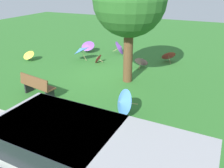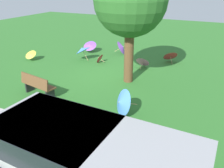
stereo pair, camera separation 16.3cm
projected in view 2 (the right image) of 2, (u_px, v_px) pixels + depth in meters
name	position (u px, v px, depth m)	size (l,w,h in m)	color
ground	(112.00, 77.00, 11.48)	(40.00, 40.00, 0.00)	#2D6B28
road_strip	(9.00, 156.00, 6.28)	(40.00, 3.52, 0.01)	#B2AFA8
van_dark	(83.00, 156.00, 4.98)	(4.67, 2.27, 1.53)	#99999E
park_bench	(37.00, 85.00, 9.45)	(1.66, 0.76, 0.90)	brown
shade_tree	(130.00, 1.00, 9.58)	(3.06, 3.06, 5.13)	brown
parasol_purple_0	(90.00, 45.00, 15.26)	(0.93, 0.87, 0.76)	tan
parasol_red_0	(99.00, 58.00, 13.40)	(0.52, 0.56, 0.54)	tan
parasol_yellow_1	(30.00, 54.00, 13.71)	(0.66, 0.62, 0.63)	tan
parasol_purple_1	(122.00, 47.00, 14.94)	(0.89, 1.03, 0.86)	tan
parasol_blue_0	(82.00, 49.00, 13.71)	(0.94, 0.97, 0.96)	tan
parasol_red_1	(170.00, 55.00, 13.43)	(1.05, 1.02, 0.78)	tan
parasol_blue_3	(121.00, 102.00, 8.06)	(1.01, 1.00, 0.97)	tan
parasol_pink_0	(143.00, 61.00, 12.63)	(0.74, 0.71, 0.68)	tan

